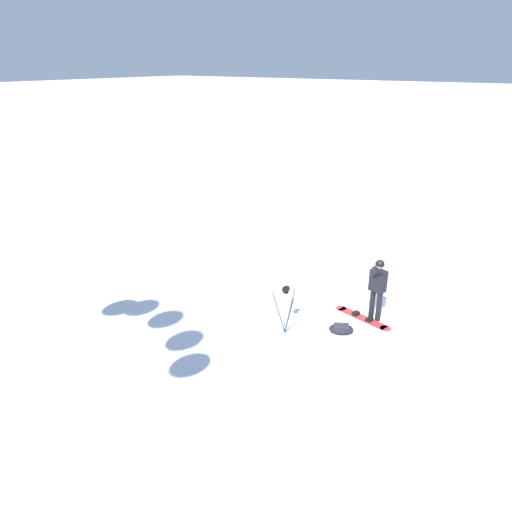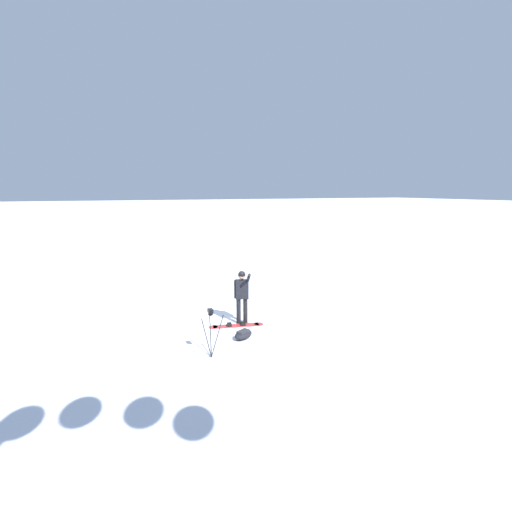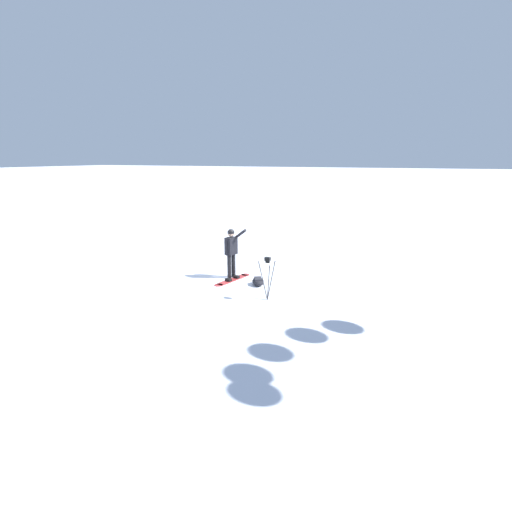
% 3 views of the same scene
% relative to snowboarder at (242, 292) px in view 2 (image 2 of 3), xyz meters
% --- Properties ---
extents(ground_plane, '(300.00, 300.00, 0.00)m').
position_rel_snowboarder_xyz_m(ground_plane, '(-0.46, 0.26, -1.05)').
color(ground_plane, white).
extents(snowboarder, '(0.46, 0.74, 1.75)m').
position_rel_snowboarder_xyz_m(snowboarder, '(0.00, 0.00, 0.00)').
color(snowboarder, black).
rests_on(snowboarder, ground_plane).
extents(snowboard, '(1.70, 0.60, 0.10)m').
position_rel_snowboarder_xyz_m(snowboard, '(-0.26, -0.16, -1.03)').
color(snowboard, '#B23333').
rests_on(snowboard, ground_plane).
extents(gear_bag_large, '(0.73, 0.64, 0.24)m').
position_rel_snowboarder_xyz_m(gear_bag_large, '(-0.40, -1.18, -0.93)').
color(gear_bag_large, black).
rests_on(gear_bag_large, ground_plane).
extents(camera_tripod, '(0.60, 0.52, 1.30)m').
position_rel_snowboarder_xyz_m(camera_tripod, '(-1.58, -1.98, -0.12)').
color(camera_tripod, '#262628').
rests_on(camera_tripod, ground_plane).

